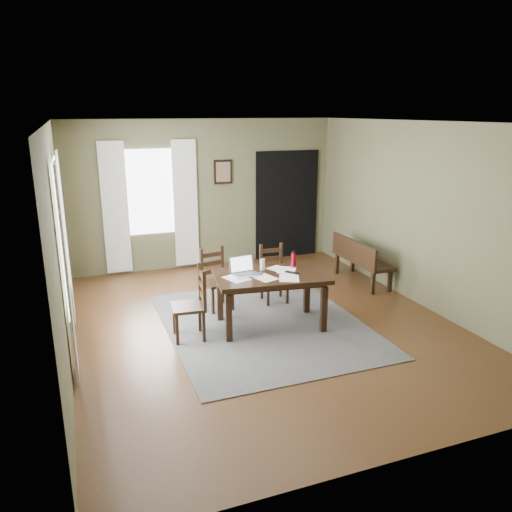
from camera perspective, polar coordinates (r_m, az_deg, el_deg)
name	(u,v)px	position (r m, az deg, el deg)	size (l,w,h in m)	color
ground	(264,325)	(6.95, 0.88, -7.84)	(5.00, 6.00, 0.01)	#492C16
room_shell	(264,194)	(6.42, 0.95, 7.05)	(5.02, 6.02, 2.71)	brown
rug	(264,324)	(6.94, 0.88, -7.75)	(2.60, 3.20, 0.01)	#474747
dining_table	(271,281)	(6.66, 1.69, -2.85)	(1.56, 1.06, 0.73)	black
chair_end	(192,304)	(6.42, -7.31, -5.50)	(0.45, 0.45, 0.95)	black
chair_back_left	(216,280)	(7.36, -4.58, -2.72)	(0.45, 0.46, 0.90)	black
chair_back_right	(274,274)	(7.63, 2.02, -2.09)	(0.40, 0.40, 0.87)	black
bench	(360,257)	(8.60, 11.75, -0.15)	(0.43, 1.34, 0.75)	black
laptop	(244,270)	(6.61, -1.42, -1.57)	(0.39, 0.32, 0.24)	#B7B7BC
computer_mouse	(259,274)	(6.59, 0.31, -2.06)	(0.05, 0.09, 0.03)	#3F3F42
tv_remote	(292,273)	(6.67, 4.13, -1.91)	(0.05, 0.19, 0.02)	black
drinking_glass	(263,264)	(6.79, 0.76, -0.98)	(0.07, 0.07, 0.15)	silver
water_bottle	(293,260)	(6.91, 4.31, -0.43)	(0.08, 0.08, 0.24)	#A30C25
paper_a	(237,278)	(6.47, -2.23, -2.56)	(0.25, 0.33, 0.00)	white
paper_b	(289,278)	(6.49, 3.80, -2.51)	(0.25, 0.33, 0.00)	white
paper_c	(279,269)	(6.84, 2.66, -1.49)	(0.23, 0.29, 0.00)	white
paper_d	(287,270)	(6.81, 3.52, -1.60)	(0.24, 0.31, 0.00)	white
paper_e	(265,278)	(6.48, 1.06, -2.51)	(0.23, 0.31, 0.00)	white
window_left	(61,234)	(6.26, -21.37, 2.37)	(0.01, 1.30, 1.70)	white
window_back	(150,192)	(9.08, -12.01, 7.16)	(1.00, 0.01, 1.50)	white
curtain_left_near	(67,275)	(5.53, -20.80, -2.01)	(0.03, 0.48, 2.30)	silver
curtain_left_far	(66,238)	(7.11, -20.92, 1.91)	(0.03, 0.48, 2.30)	silver
curtain_back_left	(115,209)	(9.02, -15.79, 5.23)	(0.44, 0.03, 2.30)	silver
curtain_back_right	(186,204)	(9.20, -8.06, 5.89)	(0.44, 0.03, 2.30)	silver
framed_picture	(223,172)	(9.33, -3.79, 9.57)	(0.34, 0.03, 0.44)	black
doorway_back	(287,205)	(9.88, 3.55, 5.85)	(1.30, 0.03, 2.10)	black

